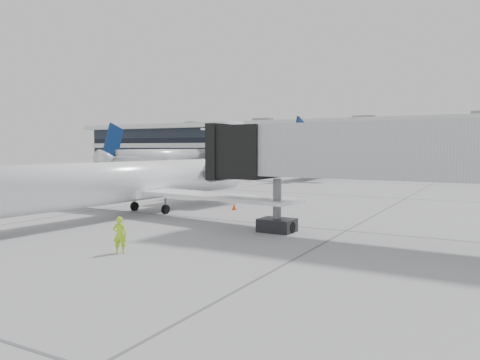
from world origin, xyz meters
The scene contains 9 objects.
ground centered at (0.00, 0.00, 0.00)m, with size 220.00×220.00×0.00m, color gray.
terminal centered at (0.00, 82.00, 5.00)m, with size 170.00×22.00×10.00m, color black.
bg_jet_left centered at (-45.00, 55.00, 0.00)m, with size 32.00×40.00×9.60m, color silver, non-canonical shape.
bg_jet_center centered at (-8.00, 55.00, 0.00)m, with size 32.00×40.00×9.60m, color silver, non-canonical shape.
regional_jet centered at (-5.63, -0.65, 2.58)m, with size 26.18×32.71×7.55m.
jet_bridge centered at (13.85, -2.52, 4.75)m, with size 20.29×4.63×6.52m.
ramp_worker centered at (2.30, -10.95, 0.87)m, with size 0.63×0.42×1.74m, color #B6F71A.
traffic_cone centered at (-0.53, 4.90, 0.25)m, with size 0.46×0.46×0.52m.
far_tug centered at (-16.61, 32.41, 0.65)m, with size 2.13×2.63×1.45m.
Camera 1 is at (17.84, -27.29, 4.99)m, focal length 35.00 mm.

